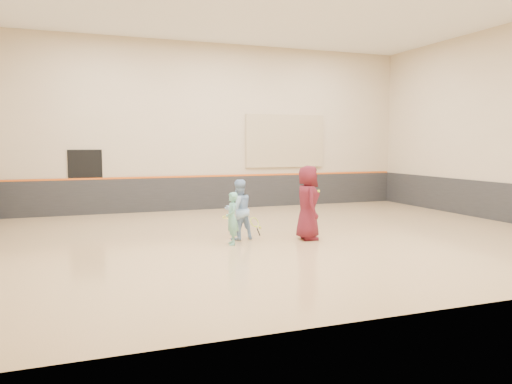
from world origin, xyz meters
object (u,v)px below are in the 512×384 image
object	(u,v)px
instructor	(239,210)
spare_racket	(227,216)
young_man	(308,203)
girl	(232,219)

from	to	relation	value
instructor	spare_racket	size ratio (longest dim) A/B	2.05
instructor	young_man	xyz separation A→B (m)	(1.63, -0.58, 0.17)
girl	young_man	size ratio (longest dim) A/B	0.67
girl	spare_racket	distance (m)	4.33
young_man	girl	bearing A→B (deg)	100.94
girl	spare_racket	size ratio (longest dim) A/B	1.70
girl	spare_racket	world-z (taller)	girl
instructor	young_man	world-z (taller)	young_man
girl	instructor	world-z (taller)	instructor
girl	young_man	bearing A→B (deg)	96.82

